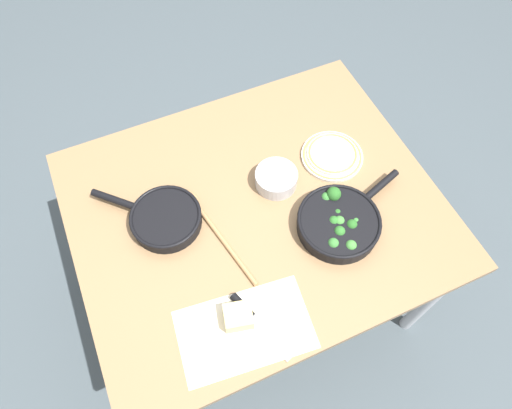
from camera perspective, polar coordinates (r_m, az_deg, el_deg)
The scene contains 10 objects.
ground_plane at distance 2.17m, azimuth 0.00°, elevation -9.98°, with size 14.00×14.00×0.00m, color #424C51.
dining_table_red at distance 1.57m, azimuth 0.00°, elevation -1.73°, with size 1.19×1.00×0.73m.
skillet_broccoli at distance 1.47m, azimuth 10.37°, elevation -2.16°, with size 0.41×0.27×0.08m.
skillet_eggs at distance 1.49m, azimuth -11.31°, elevation -1.72°, with size 0.31×0.31×0.05m.
wooden_spoon at distance 1.48m, azimuth -5.57°, elevation -2.57°, with size 0.11×0.40×0.02m.
parchment_sheet at distance 1.35m, azimuth -1.43°, elevation -15.36°, with size 0.40×0.27×0.00m.
grater_knife at distance 1.35m, azimuth -0.47°, elevation -13.84°, with size 0.10×0.24×0.02m.
cheese_block at distance 1.34m, azimuth -2.22°, elevation -13.82°, with size 0.09×0.09×0.05m.
dinner_plate_stack at distance 1.63m, azimuth 9.51°, elevation 6.12°, with size 0.22×0.22×0.03m.
prep_bowl_steel at distance 1.54m, azimuth 2.54°, elevation 3.24°, with size 0.14×0.14×0.06m.
Camera 1 is at (-0.30, -0.69, 2.03)m, focal length 32.00 mm.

